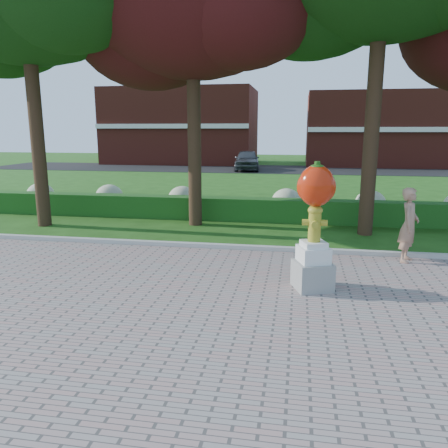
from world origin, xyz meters
name	(u,v)px	position (x,y,z in m)	size (l,w,h in m)	color
ground	(223,290)	(0.00, 0.00, 0.00)	(100.00, 100.00, 0.00)	#1D4812
walkway	(162,413)	(0.00, -4.00, 0.02)	(40.00, 14.00, 0.04)	gray
curb	(242,248)	(0.00, 3.00, 0.07)	(40.00, 0.18, 0.15)	#ADADA5
lawn_hedge	(257,210)	(0.00, 7.00, 0.40)	(24.00, 0.70, 0.80)	#1A4413
hydrangea_row	(275,201)	(0.57, 8.00, 0.55)	(20.10, 1.10, 0.99)	#9FAA82
street	(282,169)	(0.00, 28.00, 0.01)	(50.00, 8.00, 0.02)	black
building_left	(182,126)	(-10.00, 34.00, 3.50)	(14.00, 8.00, 7.00)	maroon
building_right	(374,130)	(8.00, 34.00, 3.20)	(12.00, 8.00, 6.40)	maroon
hydrant_sculpture	(315,223)	(1.77, 0.31, 1.39)	(0.88, 0.88, 2.54)	gray
woman	(409,225)	(4.07, 2.60, 0.94)	(0.66, 0.43, 1.80)	#AA7C61
parked_car	(247,160)	(-2.74, 26.69, 0.83)	(1.90, 4.73, 1.61)	#383B3F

